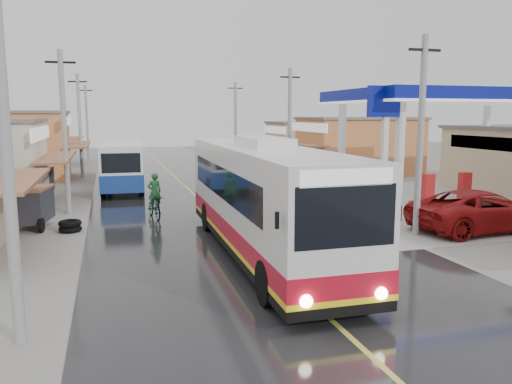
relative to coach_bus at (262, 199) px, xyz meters
The scene contains 13 objects.
ground 2.20m from the coach_bus, 96.87° to the left, with size 120.00×120.00×0.00m, color slate.
road 16.04m from the coach_bus, 90.40° to the left, with size 12.00×90.00×0.02m, color black.
centre_line 16.04m from the coach_bus, 90.40° to the left, with size 0.15×90.00×0.01m, color #D8CC4C.
shopfronts_right 19.81m from the coach_bus, 40.95° to the left, with size 11.00×44.00×4.80m, color beige, non-canonical shape.
utility_poles_left 18.46m from the coach_bus, 112.79° to the left, with size 1.60×50.00×8.00m, color gray, non-canonical shape.
utility_poles_right 17.46m from the coach_bus, 66.60° to the left, with size 1.60×36.00×8.00m, color gray, non-canonical shape.
coach_bus is the anchor object (origin of this frame).
second_bus 18.02m from the coach_bus, 103.53° to the left, with size 2.92×9.39×3.08m.
jeepney 10.13m from the coach_bus, ahead, with size 2.91×6.30×1.75m, color maroon.
cyclist 8.13m from the coach_bus, 112.58° to the left, with size 1.03×2.13×2.20m.
tricycle_near 10.88m from the coach_bus, 140.96° to the left, with size 1.89×2.57×1.81m.
tricycle_far 18.49m from the coach_bus, 120.44° to the left, with size 2.07×2.57×1.71m.
tyre_stack 8.99m from the coach_bus, 140.23° to the left, with size 0.95×0.95×0.49m.
Camera 1 is at (-4.98, -17.30, 4.92)m, focal length 35.00 mm.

